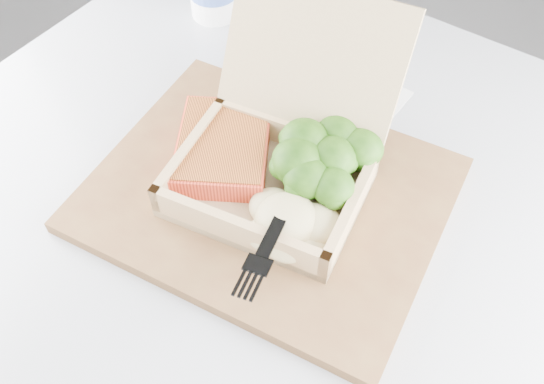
% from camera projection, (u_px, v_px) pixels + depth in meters
% --- Properties ---
extents(floor, '(4.00, 4.00, 0.00)m').
position_uv_depth(floor, '(153.00, 200.00, 1.60)').
color(floor, gray).
rests_on(floor, ground).
extents(cafe_table, '(1.03, 1.03, 0.74)m').
position_uv_depth(cafe_table, '(258.00, 290.00, 0.82)').
color(cafe_table, black).
rests_on(cafe_table, floor).
extents(serving_tray, '(0.41, 0.34, 0.02)m').
position_uv_depth(serving_tray, '(268.00, 194.00, 0.66)').
color(serving_tray, brown).
rests_on(serving_tray, cafe_table).
extents(takeout_container, '(0.21, 0.24, 0.17)m').
position_uv_depth(takeout_container, '(283.00, 145.00, 0.64)').
color(takeout_container, tan).
rests_on(takeout_container, serving_tray).
extents(salmon_fillet, '(0.13, 0.15, 0.03)m').
position_uv_depth(salmon_fillet, '(223.00, 147.00, 0.66)').
color(salmon_fillet, '#F64F30').
rests_on(salmon_fillet, takeout_container).
extents(broccoli_pile, '(0.12, 0.12, 0.04)m').
position_uv_depth(broccoli_pile, '(331.00, 165.00, 0.64)').
color(broccoli_pile, '#396E18').
rests_on(broccoli_pile, takeout_container).
extents(mashed_potatoes, '(0.10, 0.09, 0.04)m').
position_uv_depth(mashed_potatoes, '(287.00, 219.00, 0.60)').
color(mashed_potatoes, '#D4C989').
rests_on(mashed_potatoes, takeout_container).
extents(plastic_fork, '(0.02, 0.17, 0.02)m').
position_uv_depth(plastic_fork, '(290.00, 197.00, 0.60)').
color(plastic_fork, black).
rests_on(plastic_fork, mashed_potatoes).
extents(receipt, '(0.11, 0.15, 0.00)m').
position_uv_depth(receipt, '(362.00, 111.00, 0.75)').
color(receipt, silver).
rests_on(receipt, cafe_table).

